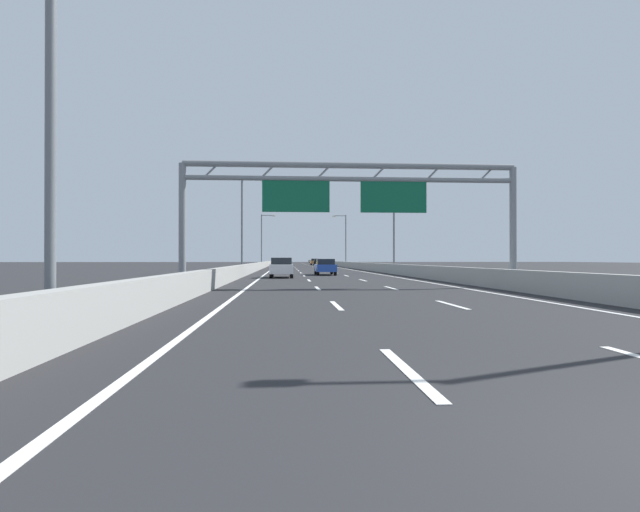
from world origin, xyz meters
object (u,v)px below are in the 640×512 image
at_px(streetlamp_left_near, 64,46).
at_px(white_car, 282,267).
at_px(streetlamp_right_far, 345,237).
at_px(blue_car, 325,267).
at_px(streetlamp_left_mid, 244,219).
at_px(streetlamp_right_mid, 392,220).
at_px(streetlamp_left_far, 263,237).
at_px(sign_gantry, 350,192).
at_px(yellow_car, 283,263).
at_px(orange_car, 314,262).
at_px(black_car, 318,262).

distance_m(streetlamp_left_near, white_car, 29.64).
relative_size(streetlamp_right_far, blue_car, 2.11).
relative_size(streetlamp_left_mid, streetlamp_right_far, 1.00).
relative_size(streetlamp_right_mid, streetlamp_right_far, 1.00).
bearing_deg(streetlamp_left_far, sign_gantry, -83.66).
relative_size(streetlamp_left_mid, yellow_car, 2.20).
relative_size(orange_car, white_car, 1.01).
relative_size(sign_gantry, blue_car, 3.84).
bearing_deg(streetlamp_left_mid, white_car, -72.56).
relative_size(sign_gantry, orange_car, 3.95).
bearing_deg(streetlamp_left_mid, yellow_car, 84.97).
bearing_deg(yellow_car, streetlamp_right_far, -3.37).
relative_size(streetlamp_left_mid, streetlamp_right_mid, 1.00).
bearing_deg(orange_car, streetlamp_right_far, -81.57).
height_order(streetlamp_left_near, blue_car, streetlamp_left_near).
xyz_separation_m(yellow_car, white_car, (0.13, -53.94, 0.04)).
bearing_deg(streetlamp_right_far, blue_car, -98.78).
xyz_separation_m(orange_car, yellow_car, (-7.27, -26.22, -0.00)).
bearing_deg(sign_gantry, streetlamp_right_mid, 73.42).
bearing_deg(streetlamp_left_mid, blue_car, -38.86).
bearing_deg(sign_gantry, streetlamp_left_near, -115.04).
bearing_deg(streetlamp_left_mid, streetlamp_right_mid, 0.00).
distance_m(blue_car, black_car, 66.57).
bearing_deg(streetlamp_right_mid, orange_car, 93.35).
relative_size(streetlamp_left_near, streetlamp_left_far, 1.00).
xyz_separation_m(streetlamp_left_mid, yellow_car, (3.68, 41.81, -4.65)).
xyz_separation_m(sign_gantry, orange_car, (3.55, 93.37, -4.10)).
relative_size(streetlamp_left_far, black_car, 2.23).
xyz_separation_m(sign_gantry, white_car, (-3.58, 13.20, -4.06)).
distance_m(streetlamp_left_mid, streetlamp_right_far, 43.78).
bearing_deg(blue_car, streetlamp_left_far, 99.16).
xyz_separation_m(sign_gantry, streetlamp_left_near, (-7.39, -15.82, 0.55)).
bearing_deg(streetlamp_left_far, streetlamp_right_far, 0.00).
height_order(streetlamp_right_mid, streetlamp_left_far, same).
xyz_separation_m(streetlamp_left_mid, black_car, (11.20, 60.33, -4.68)).
height_order(streetlamp_right_mid, streetlamp_right_far, same).
bearing_deg(blue_car, streetlamp_left_near, -102.29).
bearing_deg(streetlamp_right_far, sign_gantry, -96.47).
height_order(streetlamp_left_far, blue_car, streetlamp_left_far).
bearing_deg(orange_car, streetlamp_right_mid, -86.65).
bearing_deg(streetlamp_right_mid, black_car, 93.54).
height_order(streetlamp_left_mid, white_car, streetlamp_left_mid).
bearing_deg(sign_gantry, blue_car, 89.30).
distance_m(streetlamp_left_mid, black_car, 61.54).
relative_size(streetlamp_left_far, orange_car, 2.17).
xyz_separation_m(streetlamp_left_near, streetlamp_left_far, (0.00, 82.31, 0.00)).
bearing_deg(streetlamp_left_near, black_car, 83.70).
bearing_deg(streetlamp_left_far, streetlamp_right_mid, -70.06).
height_order(streetlamp_right_mid, yellow_car, streetlamp_right_mid).
height_order(streetlamp_right_far, yellow_car, streetlamp_right_far).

